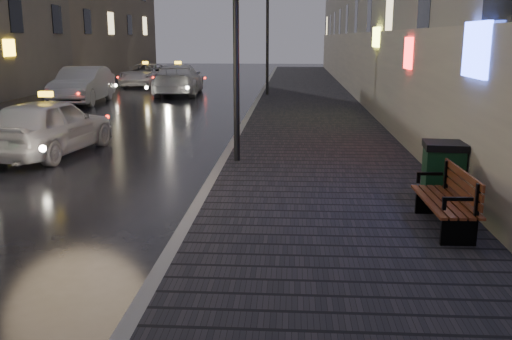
{
  "coord_description": "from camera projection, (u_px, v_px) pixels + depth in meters",
  "views": [
    {
      "loc": [
        3.14,
        -7.13,
        3.0
      ],
      "look_at": [
        2.55,
        2.05,
        0.85
      ],
      "focal_mm": 40.0,
      "sensor_mm": 36.0,
      "label": 1
    }
  ],
  "objects": [
    {
      "name": "ground",
      "position": [
        61.0,
        262.0,
        7.81
      ],
      "size": [
        120.0,
        120.0,
        0.0
      ],
      "primitive_type": "plane",
      "color": "black",
      "rests_on": "ground"
    },
    {
      "name": "sidewalk",
      "position": [
        308.0,
        98.0,
        27.96
      ],
      "size": [
        4.6,
        58.0,
        0.15
      ],
      "primitive_type": "cube",
      "color": "black",
      "rests_on": "ground"
    },
    {
      "name": "curb",
      "position": [
        259.0,
        98.0,
        28.1
      ],
      "size": [
        0.2,
        58.0,
        0.15
      ],
      "primitive_type": "cube",
      "color": "slate",
      "rests_on": "ground"
    },
    {
      "name": "sidewalk_far",
      "position": [
        58.0,
        97.0,
        28.74
      ],
      "size": [
        2.4,
        58.0,
        0.15
      ],
      "primitive_type": "cube",
      "color": "black",
      "rests_on": "ground"
    },
    {
      "name": "curb_far",
      "position": [
        83.0,
        97.0,
        28.66
      ],
      "size": [
        0.2,
        58.0,
        0.15
      ],
      "primitive_type": "cube",
      "color": "slate",
      "rests_on": "ground"
    },
    {
      "name": "building_far_c",
      "position": [
        84.0,
        5.0,
        45.29
      ],
      "size": [
        6.0,
        22.0,
        11.0
      ],
      "primitive_type": "cube",
      "color": "#6B6051",
      "rests_on": "ground"
    },
    {
      "name": "lamp_near",
      "position": [
        236.0,
        15.0,
        12.73
      ],
      "size": [
        0.36,
        0.36,
        5.28
      ],
      "color": "black",
      "rests_on": "sidewalk"
    },
    {
      "name": "lamp_far",
      "position": [
        267.0,
        27.0,
        28.28
      ],
      "size": [
        0.36,
        0.36,
        5.28
      ],
      "color": "black",
      "rests_on": "sidewalk"
    },
    {
      "name": "bench",
      "position": [
        450.0,
        199.0,
        8.61
      ],
      "size": [
        0.66,
        1.8,
        0.91
      ],
      "rotation": [
        0.0,
        0.0,
        0.03
      ],
      "color": "black",
      "rests_on": "sidewalk"
    },
    {
      "name": "trash_bin",
      "position": [
        443.0,
        172.0,
        10.01
      ],
      "size": [
        0.76,
        0.76,
        1.07
      ],
      "rotation": [
        0.0,
        0.0,
        -0.09
      ],
      "color": "black",
      "rests_on": "sidewalk"
    },
    {
      "name": "taxi_near",
      "position": [
        48.0,
        126.0,
        14.71
      ],
      "size": [
        2.36,
        4.64,
        1.51
      ],
      "primitive_type": "imported",
      "rotation": [
        0.0,
        0.0,
        3.01
      ],
      "color": "silver",
      "rests_on": "ground"
    },
    {
      "name": "car_left_mid",
      "position": [
        82.0,
        85.0,
        26.32
      ],
      "size": [
        2.04,
        5.16,
        1.67
      ],
      "primitive_type": "imported",
      "rotation": [
        0.0,
        0.0,
        0.05
      ],
      "color": "#9C9DA4",
      "rests_on": "ground"
    },
    {
      "name": "taxi_mid",
      "position": [
        178.0,
        79.0,
        30.23
      ],
      "size": [
        2.65,
        5.73,
        1.62
      ],
      "primitive_type": "imported",
      "rotation": [
        0.0,
        0.0,
        3.21
      ],
      "color": "silver",
      "rests_on": "ground"
    },
    {
      "name": "taxi_far",
      "position": [
        146.0,
        75.0,
        35.82
      ],
      "size": [
        2.72,
        5.16,
        1.38
      ],
      "primitive_type": "imported",
      "rotation": [
        0.0,
        0.0,
        -0.09
      ],
      "color": "silver",
      "rests_on": "ground"
    }
  ]
}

